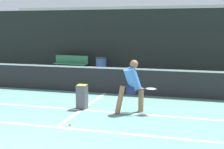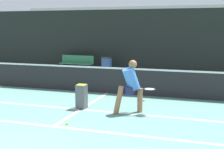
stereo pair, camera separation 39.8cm
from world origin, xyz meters
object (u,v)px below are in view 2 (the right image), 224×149
(trash_bin, at_px, (107,65))
(ball_hopper, at_px, (82,96))
(courtside_bench, at_px, (77,63))
(player_practicing, at_px, (131,85))

(trash_bin, bearing_deg, ball_hopper, -77.09)
(ball_hopper, distance_m, courtside_bench, 7.58)
(player_practicing, relative_size, ball_hopper, 2.09)
(courtside_bench, bearing_deg, player_practicing, -51.45)
(courtside_bench, height_order, trash_bin, courtside_bench)
(courtside_bench, bearing_deg, trash_bin, -2.02)
(ball_hopper, bearing_deg, player_practicing, -0.05)
(player_practicing, distance_m, courtside_bench, 8.33)
(player_practicing, distance_m, ball_hopper, 1.54)
(courtside_bench, xyz_separation_m, trash_bin, (1.73, -0.18, -0.06))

